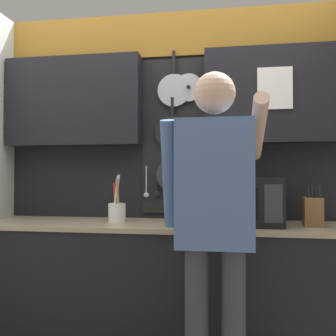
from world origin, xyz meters
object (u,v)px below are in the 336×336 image
(knife_block, at_px, (313,211))
(utensil_crock, at_px, (117,211))
(microwave, at_px, (243,201))
(person, at_px, (215,210))

(knife_block, relative_size, utensil_crock, 0.81)
(microwave, relative_size, utensil_crock, 1.47)
(microwave, relative_size, knife_block, 1.81)
(knife_block, xyz_separation_m, utensil_crock, (-1.27, 0.00, -0.02))
(utensil_crock, bearing_deg, microwave, -0.05)
(knife_block, bearing_deg, utensil_crock, 180.00)
(microwave, distance_m, person, 0.60)
(microwave, height_order, utensil_crock, utensil_crock)
(knife_block, xyz_separation_m, person, (-0.59, -0.58, 0.05))
(microwave, bearing_deg, utensil_crock, 179.95)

